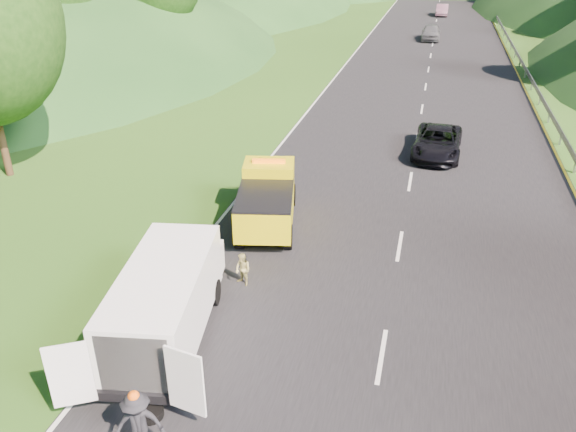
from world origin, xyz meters
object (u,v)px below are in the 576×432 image
(tow_truck, at_px, (267,198))
(passing_suv, at_px, (436,155))
(white_van, at_px, (167,298))
(woman, at_px, (199,279))
(spare_tire, at_px, (151,416))
(suitcase, at_px, (154,260))
(child, at_px, (243,285))

(tow_truck, bearing_deg, passing_suv, 44.76)
(white_van, relative_size, woman, 4.30)
(white_van, relative_size, spare_tire, 10.76)
(suitcase, relative_size, passing_suv, 0.12)
(tow_truck, bearing_deg, white_van, -107.67)
(woman, height_order, child, woman)
(tow_truck, relative_size, suitcase, 9.28)
(tow_truck, bearing_deg, child, -96.17)
(suitcase, xyz_separation_m, spare_tire, (2.85, -5.93, -0.30))
(child, height_order, passing_suv, passing_suv)
(tow_truck, distance_m, woman, 4.51)
(white_van, height_order, child, white_van)
(white_van, xyz_separation_m, child, (1.13, 2.88, -1.26))
(tow_truck, bearing_deg, woman, -115.90)
(spare_tire, bearing_deg, woman, 101.50)
(tow_truck, height_order, woman, tow_truck)
(woman, relative_size, passing_suv, 0.32)
(white_van, bearing_deg, tow_truck, 74.52)
(white_van, xyz_separation_m, suitcase, (-2.05, 3.13, -0.97))
(passing_suv, bearing_deg, suitcase, -120.86)
(white_van, relative_size, suitcase, 11.20)
(child, bearing_deg, spare_tire, -65.81)
(tow_truck, distance_m, suitcase, 4.89)
(passing_suv, bearing_deg, tow_truck, -120.42)
(spare_tire, xyz_separation_m, passing_suv, (5.97, 19.20, 0.00))
(woman, bearing_deg, white_van, -168.63)
(woman, bearing_deg, spare_tire, -164.16)
(spare_tire, height_order, passing_suv, passing_suv)
(child, distance_m, passing_suv, 14.64)
(child, bearing_deg, white_van, -83.91)
(woman, bearing_deg, child, -84.38)
(white_van, bearing_deg, passing_suv, 57.68)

